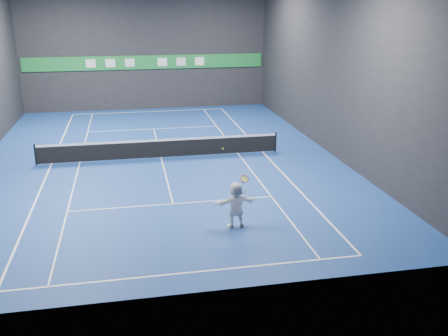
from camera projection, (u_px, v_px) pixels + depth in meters
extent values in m
plane|color=navy|center=(161.00, 158.00, 26.04)|extent=(26.00, 26.00, 0.00)
cube|color=black|center=(145.00, 48.00, 36.73)|extent=(18.00, 0.10, 9.00)
cube|color=black|center=(193.00, 137.00, 12.51)|extent=(18.00, 0.10, 9.00)
cube|color=black|center=(329.00, 67.00, 26.27)|extent=(0.10, 26.00, 9.00)
cube|color=white|center=(191.00, 272.00, 14.96)|extent=(10.98, 0.08, 0.01)
cube|color=white|center=(149.00, 112.00, 37.11)|extent=(10.98, 0.08, 0.01)
cube|color=white|center=(51.00, 164.00, 25.03)|extent=(0.08, 23.78, 0.01)
cube|color=white|center=(263.00, 152.00, 27.04)|extent=(0.08, 23.78, 0.01)
cube|color=white|center=(80.00, 162.00, 25.28)|extent=(0.06, 23.78, 0.01)
cube|color=white|center=(238.00, 153.00, 26.79)|extent=(0.06, 23.78, 0.01)
cube|color=white|center=(173.00, 204.00, 20.08)|extent=(8.23, 0.06, 0.01)
cube|color=white|center=(154.00, 129.00, 32.00)|extent=(8.23, 0.06, 0.01)
cube|color=white|center=(161.00, 158.00, 26.04)|extent=(0.06, 12.80, 0.01)
imported|color=white|center=(236.00, 205.00, 17.80)|extent=(1.61, 0.65, 1.69)
sphere|color=#C4D122|center=(223.00, 149.00, 17.31)|extent=(0.07, 0.07, 0.07)
cylinder|color=black|center=(35.00, 155.00, 24.73)|extent=(0.10, 0.10, 1.07)
cylinder|color=black|center=(276.00, 142.00, 27.00)|extent=(0.10, 0.10, 1.07)
cube|color=black|center=(161.00, 149.00, 25.89)|extent=(12.40, 0.03, 0.86)
cube|color=white|center=(160.00, 140.00, 25.74)|extent=(12.40, 0.04, 0.10)
cube|color=#1C8134|center=(146.00, 62.00, 36.99)|extent=(17.64, 0.06, 1.00)
cube|color=silver|center=(91.00, 64.00, 36.20)|extent=(0.70, 0.04, 0.60)
cube|color=white|center=(110.00, 63.00, 36.45)|extent=(0.70, 0.04, 0.60)
cube|color=silver|center=(130.00, 63.00, 36.71)|extent=(0.70, 0.04, 0.60)
cube|color=white|center=(162.00, 62.00, 37.15)|extent=(0.70, 0.04, 0.60)
cube|color=silver|center=(181.00, 62.00, 37.41)|extent=(0.70, 0.04, 0.60)
cube|color=white|center=(200.00, 61.00, 37.66)|extent=(0.70, 0.04, 0.60)
torus|color=red|center=(245.00, 179.00, 17.61)|extent=(0.43, 0.31, 0.33)
cylinder|color=#B7C846|center=(245.00, 179.00, 17.61)|extent=(0.37, 0.32, 0.21)
cylinder|color=red|center=(243.00, 183.00, 17.64)|extent=(0.09, 0.13, 0.17)
cylinder|color=yellow|center=(245.00, 192.00, 17.74)|extent=(0.07, 0.20, 0.23)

